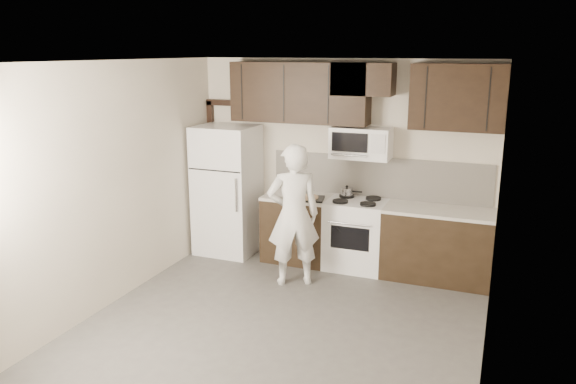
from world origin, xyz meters
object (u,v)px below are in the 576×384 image
Objects in this scene: stove at (356,234)px; person at (293,215)px; refrigerator at (227,190)px; microwave at (361,143)px.

person is (-0.58, -0.78, 0.41)m from stove.
refrigerator reaches higher than person.
person is (-0.58, -0.90, -0.78)m from microwave.
stove is at bearing 1.51° from refrigerator.
stove is 0.52× the size of refrigerator.
stove is 1.24× the size of microwave.
microwave reaches higher than refrigerator.
stove is 1.90m from refrigerator.
person is at bearing -122.85° from microwave.
refrigerator is 1.03× the size of person.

